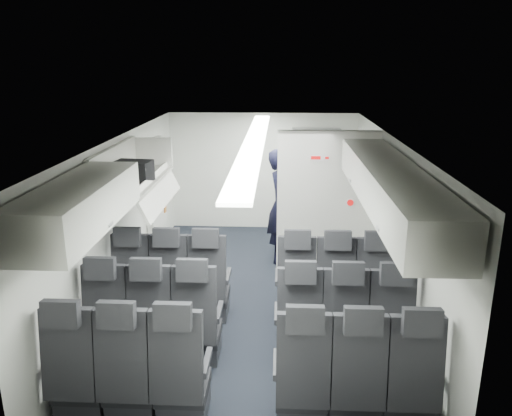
# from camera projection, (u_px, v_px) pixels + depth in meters

# --- Properties ---
(cabin_shell) EXTENTS (3.41, 6.01, 2.16)m
(cabin_shell) POSITION_uv_depth(u_px,v_px,m) (255.00, 219.00, 6.31)
(cabin_shell) COLOR black
(cabin_shell) RESTS_ON ground
(seat_row_front) EXTENTS (3.33, 0.56, 1.24)m
(seat_row_front) POSITION_uv_depth(u_px,v_px,m) (252.00, 289.00, 6.00)
(seat_row_front) COLOR black
(seat_row_front) RESTS_ON cabin_shell
(seat_row_mid) EXTENTS (3.33, 0.56, 1.24)m
(seat_row_mid) POSITION_uv_depth(u_px,v_px,m) (248.00, 328.00, 5.14)
(seat_row_mid) COLOR black
(seat_row_mid) RESTS_ON cabin_shell
(seat_row_rear) EXTENTS (3.33, 0.56, 1.24)m
(seat_row_rear) POSITION_uv_depth(u_px,v_px,m) (241.00, 382.00, 4.28)
(seat_row_rear) COLOR black
(seat_row_rear) RESTS_ON cabin_shell
(overhead_bin_left_rear) EXTENTS (0.53, 1.80, 0.40)m
(overhead_bin_left_rear) POSITION_uv_depth(u_px,v_px,m) (79.00, 206.00, 4.25)
(overhead_bin_left_rear) COLOR silver
(overhead_bin_left_rear) RESTS_ON cabin_shell
(overhead_bin_left_front_open) EXTENTS (0.64, 1.70, 0.72)m
(overhead_bin_left_front_open) POSITION_uv_depth(u_px,v_px,m) (133.00, 175.00, 5.96)
(overhead_bin_left_front_open) COLOR #9E9E93
(overhead_bin_left_front_open) RESTS_ON cabin_shell
(overhead_bin_right_rear) EXTENTS (0.53, 1.80, 0.40)m
(overhead_bin_right_rear) POSITION_uv_depth(u_px,v_px,m) (411.00, 211.00, 4.12)
(overhead_bin_right_rear) COLOR silver
(overhead_bin_right_rear) RESTS_ON cabin_shell
(overhead_bin_right_front) EXTENTS (0.53, 1.70, 0.40)m
(overhead_bin_right_front) POSITION_uv_depth(u_px,v_px,m) (373.00, 167.00, 5.80)
(overhead_bin_right_front) COLOR silver
(overhead_bin_right_front) RESTS_ON cabin_shell
(bulkhead_partition) EXTENTS (1.40, 0.15, 2.13)m
(bulkhead_partition) POSITION_uv_depth(u_px,v_px,m) (326.00, 206.00, 7.05)
(bulkhead_partition) COLOR white
(bulkhead_partition) RESTS_ON cabin_shell
(galley_unit) EXTENTS (0.85, 0.52, 1.90)m
(galley_unit) POSITION_uv_depth(u_px,v_px,m) (315.00, 183.00, 8.92)
(galley_unit) COLOR #939399
(galley_unit) RESTS_ON cabin_shell
(boarding_door) EXTENTS (0.12, 1.27, 1.86)m
(boarding_door) POSITION_uv_depth(u_px,v_px,m) (156.00, 198.00, 7.92)
(boarding_door) COLOR silver
(boarding_door) RESTS_ON cabin_shell
(flight_attendant) EXTENTS (0.48, 0.68, 1.78)m
(flight_attendant) POSITION_uv_depth(u_px,v_px,m) (281.00, 206.00, 7.71)
(flight_attendant) COLOR black
(flight_attendant) RESTS_ON ground
(carry_on_bag) EXTENTS (0.45, 0.34, 0.25)m
(carry_on_bag) POSITION_uv_depth(u_px,v_px,m) (133.00, 172.00, 5.84)
(carry_on_bag) COLOR black
(carry_on_bag) RESTS_ON overhead_bin_left_front_open
(papers) EXTENTS (0.20, 0.12, 0.15)m
(papers) POSITION_uv_depth(u_px,v_px,m) (294.00, 197.00, 7.60)
(papers) COLOR white
(papers) RESTS_ON flight_attendant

